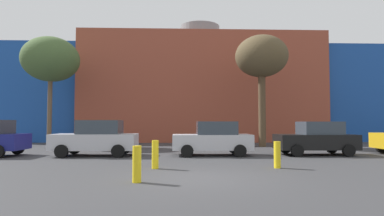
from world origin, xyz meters
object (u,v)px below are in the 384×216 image
bare_tree_0 (51,60)px  bollard_yellow_1 (277,155)px  bare_tree_1 (262,58)px  parked_car_1 (97,138)px  bollard_yellow_0 (137,164)px  bollard_yellow_2 (155,154)px  parked_car_3 (316,138)px  parked_car_2 (213,138)px

bare_tree_0 → bollard_yellow_1: (12.59, -10.89, -5.56)m
bare_tree_0 → bare_tree_1: bare_tree_1 is taller
parked_car_1 → bare_tree_0: 9.63m
bollard_yellow_1 → parked_car_1: bearing=149.7°
bollard_yellow_0 → bollard_yellow_2: 2.57m
bollard_yellow_0 → parked_car_3: bearing=41.0°
parked_car_2 → parked_car_3: (5.24, 0.00, -0.00)m
bollard_yellow_1 → bollard_yellow_2: bollard_yellow_2 is taller
bollard_yellow_1 → parked_car_2: bearing=112.6°
parked_car_1 → bare_tree_1: bare_tree_1 is taller
parked_car_3 → bollard_yellow_1: (-3.39, -4.45, -0.36)m
bollard_yellow_2 → parked_car_2: bearing=60.4°
bare_tree_1 → bollard_yellow_2: bearing=-123.0°
parked_car_3 → bare_tree_0: size_ratio=0.51×
bollard_yellow_0 → bare_tree_1: bearing=61.7°
parked_car_3 → bare_tree_1: bearing=-76.5°
bare_tree_1 → parked_car_2: bearing=-125.5°
parked_car_1 → parked_car_2: 5.77m
parked_car_3 → bollard_yellow_1: bearing=52.7°
bollard_yellow_0 → bollard_yellow_1: bearing=28.6°
parked_car_2 → parked_car_3: 5.24m
bare_tree_0 → bare_tree_1: 14.69m
bare_tree_0 → bollard_yellow_1: size_ratio=8.02×
parked_car_1 → bollard_yellow_0: 7.60m
bare_tree_0 → bollard_yellow_1: bearing=-40.9°
parked_car_2 → bare_tree_0: bearing=-30.9°
bollard_yellow_1 → bare_tree_0: bearing=139.1°
parked_car_3 → bare_tree_0: bare_tree_0 is taller
parked_car_2 → bollard_yellow_1: bearing=112.6°
parked_car_1 → bare_tree_1: (9.69, 5.50, 5.22)m
parked_car_2 → bare_tree_1: bare_tree_1 is taller
bare_tree_0 → bollard_yellow_2: (8.22, -10.87, -5.53)m
bare_tree_0 → bollard_yellow_2: 14.71m
parked_car_2 → bollard_yellow_2: bearing=60.4°
parked_car_2 → parked_car_1: bearing=-0.0°
parked_car_3 → bare_tree_1: size_ratio=0.51×
bare_tree_0 → bollard_yellow_0: (7.93, -13.42, -5.54)m
parked_car_2 → bare_tree_1: 8.55m
parked_car_3 → parked_car_1: bearing=0.0°
parked_car_1 → bollard_yellow_1: (7.62, -4.45, -0.39)m
bare_tree_1 → bollard_yellow_1: 11.61m
parked_car_1 → bollard_yellow_0: parked_car_1 is taller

